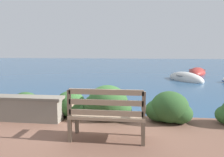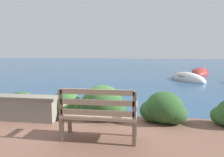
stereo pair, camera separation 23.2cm
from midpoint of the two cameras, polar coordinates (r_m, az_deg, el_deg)
The scene contains 9 objects.
ground_plane at distance 5.50m, azimuth -5.58°, elevation -11.42°, with size 80.00×80.00×0.00m.
park_bench at distance 3.80m, azimuth -3.07°, elevation -9.00°, with size 1.31×0.48×0.93m.
stone_wall at distance 5.40m, azimuth -25.15°, elevation -6.94°, with size 2.21×0.39×0.55m.
hedge_clump_left at distance 5.73m, azimuth -22.81°, elevation -6.40°, with size 0.82×0.59×0.56m.
hedge_clump_centre at distance 5.28m, azimuth -12.14°, elevation -6.90°, with size 0.89×0.64×0.61m.
hedge_clump_right at distance 4.98m, azimuth -2.65°, elevation -6.76°, with size 1.14×0.82×0.77m.
hedge_clump_far_right at distance 4.87m, azimuth 13.30°, elevation -7.75°, with size 1.00×0.72×0.68m.
rowboat_nearest at distance 13.52m, azimuth 18.19°, elevation -0.13°, with size 2.23×3.01×0.85m.
rowboat_mid at distance 17.51m, azimuth 20.97°, elevation 1.39°, with size 2.13×3.35×0.81m.
Camera 1 is at (1.05, -5.09, 1.78)m, focal length 35.00 mm.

